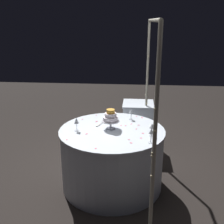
# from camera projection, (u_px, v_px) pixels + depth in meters

# --- Properties ---
(ground_plane) EXTENTS (12.00, 12.00, 0.00)m
(ground_plane) POSITION_uv_depth(u_px,v_px,m) (112.00, 184.00, 3.66)
(ground_plane) COLOR black
(decorative_arch) EXTENTS (2.12, 0.06, 2.09)m
(decorative_arch) POSITION_uv_depth(u_px,v_px,m) (151.00, 83.00, 3.19)
(decorative_arch) COLOR #B7B29E
(decorative_arch) RESTS_ON ground
(main_table) EXTENTS (1.32, 1.32, 0.78)m
(main_table) POSITION_uv_depth(u_px,v_px,m) (112.00, 158.00, 3.54)
(main_table) COLOR silver
(main_table) RESTS_ON ground
(side_table) EXTENTS (0.50, 0.50, 0.79)m
(side_table) POSITION_uv_depth(u_px,v_px,m) (138.00, 126.00, 4.60)
(side_table) COLOR silver
(side_table) RESTS_ON ground
(tiered_cake) EXTENTS (0.22, 0.22, 0.25)m
(tiered_cake) POSITION_uv_depth(u_px,v_px,m) (111.00, 117.00, 3.40)
(tiered_cake) COLOR silver
(tiered_cake) RESTS_ON main_table
(wine_glass_0) EXTENTS (0.06, 0.06, 0.17)m
(wine_glass_0) POSITION_uv_depth(u_px,v_px,m) (151.00, 132.00, 3.01)
(wine_glass_0) COLOR silver
(wine_glass_0) RESTS_ON main_table
(wine_glass_1) EXTENTS (0.06, 0.06, 0.15)m
(wine_glass_1) POSITION_uv_depth(u_px,v_px,m) (152.00, 127.00, 3.20)
(wine_glass_1) COLOR silver
(wine_glass_1) RESTS_ON main_table
(wine_glass_2) EXTENTS (0.06, 0.06, 0.17)m
(wine_glass_2) POSITION_uv_depth(u_px,v_px,m) (77.00, 121.00, 3.34)
(wine_glass_2) COLOR silver
(wine_glass_2) RESTS_ON main_table
(wine_glass_3) EXTENTS (0.06, 0.06, 0.15)m
(wine_glass_3) POSITION_uv_depth(u_px,v_px,m) (131.00, 112.00, 3.73)
(wine_glass_3) COLOR silver
(wine_glass_3) RESTS_ON main_table
(cake_knife) EXTENTS (0.28, 0.13, 0.01)m
(cake_knife) POSITION_uv_depth(u_px,v_px,m) (101.00, 123.00, 3.61)
(cake_knife) COLOR silver
(cake_knife) RESTS_ON main_table
(rose_petal_0) EXTENTS (0.03, 0.03, 0.00)m
(rose_petal_0) POSITION_uv_depth(u_px,v_px,m) (141.00, 138.00, 3.17)
(rose_petal_0) COLOR #EA6B84
(rose_petal_0) RESTS_ON main_table
(rose_petal_1) EXTENTS (0.05, 0.04, 0.00)m
(rose_petal_1) POSITION_uv_depth(u_px,v_px,m) (142.00, 118.00, 3.83)
(rose_petal_1) COLOR #EA6B84
(rose_petal_1) RESTS_ON main_table
(rose_petal_2) EXTENTS (0.04, 0.03, 0.00)m
(rose_petal_2) POSITION_uv_depth(u_px,v_px,m) (136.00, 129.00, 3.44)
(rose_petal_2) COLOR #EA6B84
(rose_petal_2) RESTS_ON main_table
(rose_petal_3) EXTENTS (0.04, 0.04, 0.00)m
(rose_petal_3) POSITION_uv_depth(u_px,v_px,m) (115.00, 120.00, 3.73)
(rose_petal_3) COLOR #EA6B84
(rose_petal_3) RESTS_ON main_table
(rose_petal_4) EXTENTS (0.02, 0.03, 0.00)m
(rose_petal_4) POSITION_uv_depth(u_px,v_px,m) (126.00, 126.00, 3.54)
(rose_petal_4) COLOR #EA6B84
(rose_petal_4) RESTS_ON main_table
(rose_petal_5) EXTENTS (0.03, 0.03, 0.00)m
(rose_petal_5) POSITION_uv_depth(u_px,v_px,m) (136.00, 116.00, 3.89)
(rose_petal_5) COLOR #EA6B84
(rose_petal_5) RESTS_ON main_table
(rose_petal_6) EXTENTS (0.04, 0.03, 0.00)m
(rose_petal_6) POSITION_uv_depth(u_px,v_px,m) (131.00, 124.00, 3.60)
(rose_petal_6) COLOR #EA6B84
(rose_petal_6) RESTS_ON main_table
(rose_petal_7) EXTENTS (0.03, 0.03, 0.00)m
(rose_petal_7) POSITION_uv_depth(u_px,v_px,m) (129.00, 140.00, 3.13)
(rose_petal_7) COLOR #EA6B84
(rose_petal_7) RESTS_ON main_table
(rose_petal_8) EXTENTS (0.03, 0.03, 0.00)m
(rose_petal_8) POSITION_uv_depth(u_px,v_px,m) (67.00, 140.00, 3.12)
(rose_petal_8) COLOR #EA6B84
(rose_petal_8) RESTS_ON main_table
(rose_petal_9) EXTENTS (0.02, 0.03, 0.00)m
(rose_petal_9) POSITION_uv_depth(u_px,v_px,m) (83.00, 119.00, 3.77)
(rose_petal_9) COLOR #EA6B84
(rose_petal_9) RESTS_ON main_table
(rose_petal_10) EXTENTS (0.03, 0.04, 0.00)m
(rose_petal_10) POSITION_uv_depth(u_px,v_px,m) (96.00, 122.00, 3.67)
(rose_petal_10) COLOR #EA6B84
(rose_petal_10) RESTS_ON main_table
(rose_petal_11) EXTENTS (0.03, 0.04, 0.00)m
(rose_petal_11) POSITION_uv_depth(u_px,v_px,m) (131.00, 143.00, 3.04)
(rose_petal_11) COLOR #EA6B84
(rose_petal_11) RESTS_ON main_table
(rose_petal_12) EXTENTS (0.03, 0.03, 0.00)m
(rose_petal_12) POSITION_uv_depth(u_px,v_px,m) (96.00, 115.00, 3.93)
(rose_petal_12) COLOR #EA6B84
(rose_petal_12) RESTS_ON main_table
(rose_petal_13) EXTENTS (0.04, 0.04, 0.00)m
(rose_petal_13) POSITION_uv_depth(u_px,v_px,m) (143.00, 133.00, 3.30)
(rose_petal_13) COLOR #EA6B84
(rose_petal_13) RESTS_ON main_table
(rose_petal_14) EXTENTS (0.03, 0.03, 0.00)m
(rose_petal_14) POSITION_uv_depth(u_px,v_px,m) (139.00, 125.00, 3.56)
(rose_petal_14) COLOR #EA6B84
(rose_petal_14) RESTS_ON main_table
(rose_petal_15) EXTENTS (0.03, 0.03, 0.00)m
(rose_petal_15) POSITION_uv_depth(u_px,v_px,m) (121.00, 125.00, 3.55)
(rose_petal_15) COLOR #EA6B84
(rose_petal_15) RESTS_ON main_table
(rose_petal_16) EXTENTS (0.03, 0.02, 0.00)m
(rose_petal_16) POSITION_uv_depth(u_px,v_px,m) (96.00, 148.00, 2.91)
(rose_petal_16) COLOR #EA6B84
(rose_petal_16) RESTS_ON main_table
(rose_petal_17) EXTENTS (0.03, 0.03, 0.00)m
(rose_petal_17) POSITION_uv_depth(u_px,v_px,m) (97.00, 121.00, 3.70)
(rose_petal_17) COLOR #EA6B84
(rose_petal_17) RESTS_ON main_table
(rose_petal_18) EXTENTS (0.05, 0.04, 0.00)m
(rose_petal_18) POSITION_uv_depth(u_px,v_px,m) (87.00, 134.00, 3.28)
(rose_petal_18) COLOR #EA6B84
(rose_petal_18) RESTS_ON main_table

